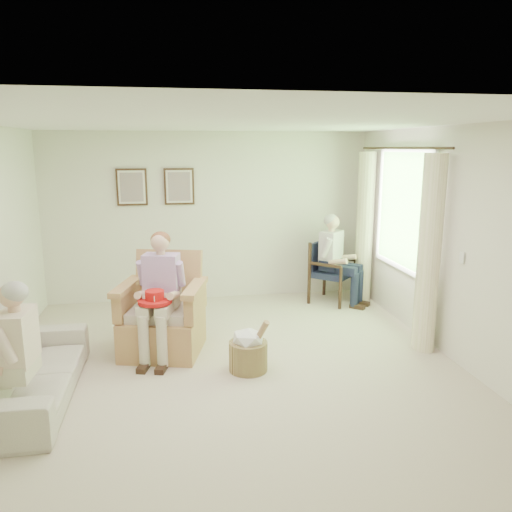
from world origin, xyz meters
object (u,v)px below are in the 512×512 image
person_sofa (12,348)px  wicker_armchair (163,321)px  person_wicker (161,286)px  red_hat (155,299)px  hatbox (248,349)px  wood_armchair (331,269)px  sofa (31,371)px  person_dark (334,254)px

person_sofa → wicker_armchair: bearing=142.9°
wicker_armchair → person_wicker: bearing=-75.3°
wicker_armchair → red_hat: (-0.07, -0.34, 0.38)m
person_sofa → hatbox: (2.13, 0.72, -0.46)m
red_hat → wicker_armchair: bearing=79.2°
person_wicker → person_sofa: bearing=-119.3°
person_wicker → red_hat: person_wicker is taller
wicker_armchair → wood_armchair: bearing=46.5°
wood_armchair → person_sofa: size_ratio=0.75×
sofa → person_wicker: bearing=-56.3°
wicker_armchair → person_wicker: (0.00, -0.15, 0.47)m
hatbox → sofa: bearing=-172.9°
wood_armchair → red_hat: wood_armchair is taller
sofa → hatbox: (2.13, 0.27, -0.05)m
sofa → red_hat: size_ratio=5.28×
person_wicker → person_sofa: size_ratio=1.13×
person_wicker → red_hat: size_ratio=3.81×
wood_armchair → person_wicker: size_ratio=0.66×
sofa → red_hat: bearing=-61.7°
wood_armchair → person_dark: (0.00, -0.15, 0.28)m
wicker_armchair → person_sofa: 1.90m
wicker_armchair → person_wicker: size_ratio=0.82×
person_sofa → red_hat: person_sofa is taller
sofa → person_wicker: (1.22, 0.82, 0.55)m
sofa → hatbox: bearing=-82.9°
person_sofa → red_hat: size_ratio=3.36×
person_wicker → red_hat: 0.22m
person_wicker → hatbox: bearing=-16.6°
sofa → red_hat: 1.39m
sofa → person_sofa: 0.61m
person_wicker → person_dark: bearing=46.5°
red_hat → person_wicker: bearing=71.1°
person_dark → person_sofa: person_dark is taller
wicker_armchair → sofa: (-1.22, -0.97, -0.08)m
wood_armchair → person_dark: 0.32m
wood_armchair → person_sofa: bearing=170.9°
sofa → person_dark: size_ratio=1.45×
wicker_armchair → red_hat: size_ratio=3.13×
person_wicker → person_dark: 3.02m
sofa → wood_armchair: bearing=-55.9°
wood_armchair → hatbox: (-1.66, -2.30, -0.27)m
person_dark → person_sofa: 4.75m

